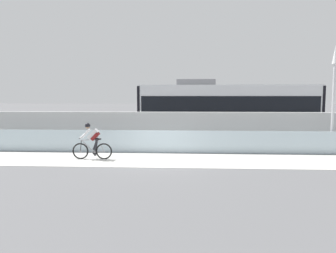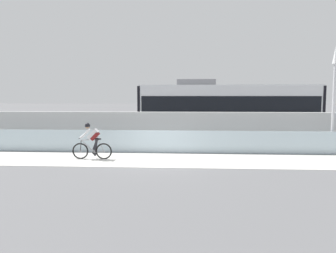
{
  "view_description": "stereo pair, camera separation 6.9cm",
  "coord_description": "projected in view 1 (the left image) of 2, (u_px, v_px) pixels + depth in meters",
  "views": [
    {
      "loc": [
        1.24,
        -14.12,
        2.81
      ],
      "look_at": [
        0.31,
        2.35,
        1.25
      ],
      "focal_mm": 35.22,
      "sensor_mm": 36.0,
      "label": 1
    },
    {
      "loc": [
        1.31,
        -14.12,
        2.81
      ],
      "look_at": [
        0.31,
        2.35,
        1.25
      ],
      "focal_mm": 35.22,
      "sensor_mm": 36.0,
      "label": 2
    }
  ],
  "objects": [
    {
      "name": "tram_rail_far",
      "position": [
        168.0,
        138.0,
        21.89
      ],
      "size": [
        32.0,
        0.08,
        0.01
      ],
      "primitive_type": "cube",
      "color": "#595654",
      "rests_on": "ground"
    },
    {
      "name": "cyclist_on_bike",
      "position": [
        92.0,
        142.0,
        14.46
      ],
      "size": [
        1.77,
        0.58,
        1.61
      ],
      "color": "black",
      "rests_on": "ground"
    },
    {
      "name": "glass_parapet",
      "position": [
        161.0,
        142.0,
        16.16
      ],
      "size": [
        32.0,
        0.05,
        1.1
      ],
      "primitive_type": "cube",
      "color": "silver",
      "rests_on": "ground"
    },
    {
      "name": "concrete_barrier_wall",
      "position": [
        164.0,
        130.0,
        17.91
      ],
      "size": [
        32.0,
        0.36,
        1.92
      ],
      "primitive_type": "cube",
      "color": "silver",
      "rests_on": "ground"
    },
    {
      "name": "tram",
      "position": [
        227.0,
        110.0,
        20.79
      ],
      "size": [
        11.06,
        2.54,
        3.81
      ],
      "color": "silver",
      "rests_on": "ground"
    },
    {
      "name": "tram_rail_near",
      "position": [
        167.0,
        141.0,
        20.46
      ],
      "size": [
        32.0,
        0.08,
        0.01
      ],
      "primitive_type": "cube",
      "color": "#595654",
      "rests_on": "ground"
    },
    {
      "name": "lamp_post_antenna",
      "position": [
        334.0,
        85.0,
        15.73
      ],
      "size": [
        0.28,
        0.28,
        5.2
      ],
      "color": "gray",
      "rests_on": "ground"
    },
    {
      "name": "bike_path_deck",
      "position": [
        158.0,
        160.0,
        14.37
      ],
      "size": [
        32.0,
        3.2,
        0.01
      ],
      "primitive_type": "cube",
      "color": "silver",
      "rests_on": "ground"
    },
    {
      "name": "ground_plane",
      "position": [
        158.0,
        160.0,
        14.37
      ],
      "size": [
        200.0,
        200.0,
        0.0
      ],
      "primitive_type": "plane",
      "color": "slate"
    }
  ]
}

